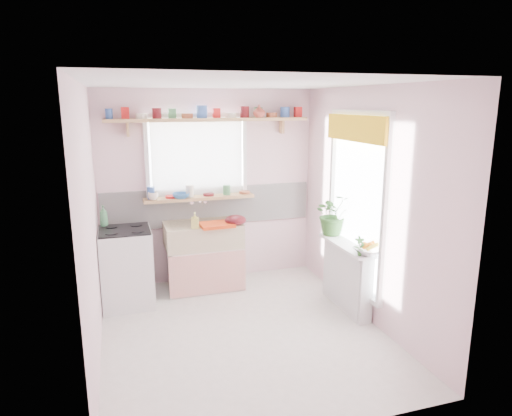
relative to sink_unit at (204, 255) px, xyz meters
name	(u,v)px	position (x,y,z in m)	size (l,w,h in m)	color
room	(276,185)	(0.81, -0.43, 0.94)	(3.20, 3.20, 3.20)	white
sink_unit	(204,255)	(0.00, 0.00, 0.00)	(0.95, 0.65, 1.11)	white
cooker	(127,267)	(-0.95, -0.24, 0.03)	(0.58, 0.58, 0.93)	white
radiator_ledge	(347,275)	(1.45, -1.09, -0.03)	(0.22, 0.95, 0.78)	white
windowsill	(199,198)	(0.00, 0.19, 0.71)	(1.40, 0.22, 0.04)	tan
pine_shelf	(209,120)	(0.15, 0.18, 1.69)	(2.52, 0.24, 0.04)	tan
shelf_crockery	(209,113)	(0.15, 0.18, 1.76)	(2.47, 0.11, 0.12)	#3359A5
sill_crockery	(195,192)	(-0.05, 0.19, 0.78)	(1.35, 0.11, 0.12)	#3359A5
dish_tray	(217,225)	(0.14, -0.19, 0.44)	(0.40, 0.30, 0.04)	#E84314
colander	(236,220)	(0.37, -0.19, 0.48)	(0.27, 0.27, 0.12)	#560E16
jade_plant	(333,214)	(1.45, -0.69, 0.60)	(0.46, 0.40, 0.51)	#305D25
fruit_bowl	(370,251)	(1.48, -1.49, 0.38)	(0.31, 0.31, 0.08)	silver
herb_pot	(360,246)	(1.36, -1.49, 0.45)	(0.11, 0.07, 0.21)	#346E2C
soap_bottle_sink	(195,220)	(-0.13, -0.19, 0.51)	(0.09, 0.09, 0.19)	#D5CE5E
sill_cup	(153,196)	(-0.58, 0.13, 0.78)	(0.12, 0.12, 0.10)	white
sill_bowl	(181,196)	(-0.24, 0.13, 0.76)	(0.21, 0.21, 0.07)	#3876B8
shelf_vase	(259,111)	(0.78, 0.12, 1.79)	(0.15, 0.15, 0.16)	#9D3D30
cooker_bottle	(104,216)	(-1.17, -0.02, 0.61)	(0.09, 0.10, 0.25)	#428554
fruit	(370,245)	(1.49, -1.49, 0.44)	(0.20, 0.14, 0.10)	orange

